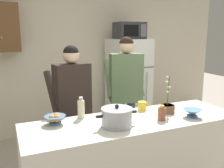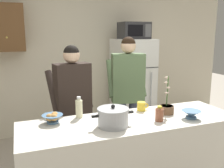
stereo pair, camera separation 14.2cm
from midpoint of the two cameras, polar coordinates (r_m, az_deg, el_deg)
The scene contains 13 objects.
back_wall_unit at distance 4.42m, azimuth -12.99°, elevation 6.56°, with size 6.00×0.48×2.60m.
kitchen_island at distance 2.66m, azimuth 3.36°, elevation -17.45°, with size 2.14×0.68×0.92m, color silver.
refrigerator at distance 4.47m, azimuth 2.78°, elevation -0.38°, with size 0.64×0.68×1.64m.
microwave at distance 4.35m, azimuth 3.03°, elevation 12.02°, with size 0.48×0.37×0.28m.
person_near_pot at distance 2.98m, azimuth -10.39°, elevation -3.12°, with size 0.54×0.47×1.61m.
person_by_sink at distance 3.39m, azimuth 1.95°, elevation -0.02°, with size 0.58×0.50×1.70m.
cooking_pot at distance 2.28m, azimuth -0.70°, elevation -7.55°, with size 0.40×0.29×0.20m.
coffee_mug at distance 2.76m, azimuth 5.44°, elevation -4.97°, with size 0.13×0.09×0.10m.
bread_bowl at distance 2.41m, azimuth -14.43°, elevation -7.67°, with size 0.20×0.20×0.10m.
empty_bowl at distance 2.63m, azimuth 16.27°, elevation -6.27°, with size 0.19×0.19×0.08m.
bottle_near_edge at distance 2.46m, azimuth 9.60°, elevation -6.49°, with size 0.08×0.08×0.15m.
bottle_mid_counter at distance 2.51m, azimuth -8.65°, elevation -5.37°, with size 0.07×0.07×0.21m.
potted_orchid at distance 2.70m, azimuth 11.02°, elevation -5.16°, with size 0.15×0.15×0.40m.
Camera 1 is at (-1.13, -2.04, 1.76)m, focal length 40.29 mm.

